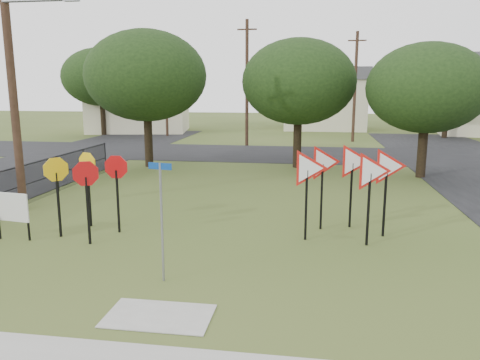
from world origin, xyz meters
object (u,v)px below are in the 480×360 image
info_board (12,209)px  street_name_sign (162,214)px  stop_sign_cluster (87,176)px  yield_sign_cluster (347,170)px

info_board → street_name_sign: bearing=-22.8°
stop_sign_cluster → yield_sign_cluster: (7.41, 1.07, 0.19)m
street_name_sign → info_board: (-5.09, 2.14, -0.64)m
info_board → yield_sign_cluster: bearing=11.3°
stop_sign_cluster → yield_sign_cluster: bearing=8.3°
street_name_sign → stop_sign_cluster: (-3.18, 2.92, 0.19)m
street_name_sign → yield_sign_cluster: street_name_sign is taller
stop_sign_cluster → info_board: size_ratio=1.71×
yield_sign_cluster → info_board: 9.55m
stop_sign_cluster → info_board: 2.23m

